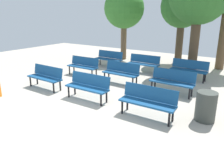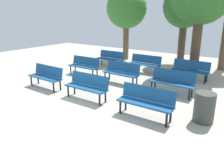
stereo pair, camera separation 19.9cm
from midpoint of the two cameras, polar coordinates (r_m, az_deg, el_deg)
ground_plane at (r=6.35m, az=-15.18°, el=-10.96°), size 24.00×24.00×0.00m
bench_r0_c0 at (r=8.69m, az=-16.84°, el=-0.20°), size 1.61×0.50×0.87m
bench_r0_c1 at (r=7.21m, az=-5.95°, el=-2.86°), size 1.61×0.51×0.87m
bench_r0_c2 at (r=6.01m, az=10.20°, el=-6.95°), size 1.61×0.52×0.87m
bench_r1_c0 at (r=10.16m, az=-6.97°, el=2.64°), size 1.61×0.51×0.87m
bench_r1_c1 at (r=8.88m, az=3.24°, el=0.81°), size 1.61×0.50×0.87m
bench_r1_c2 at (r=7.97m, az=16.81°, el=-1.64°), size 1.61×0.50×0.87m
bench_r2_c0 at (r=11.78m, az=0.11°, el=4.58°), size 1.60×0.49×0.87m
bench_r2_c1 at (r=10.70m, az=9.52°, el=3.21°), size 1.61×0.50×0.87m
bench_r2_c2 at (r=9.97m, az=21.11°, el=1.42°), size 1.61×0.53×0.87m
tree_0 at (r=13.09m, az=19.69°, el=16.89°), size 2.46×2.46×4.53m
tree_3 at (r=13.72m, az=4.38°, el=17.39°), size 2.51×2.51×4.48m
trash_bin at (r=6.27m, az=24.68°, el=-8.13°), size 0.54×0.54×0.83m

